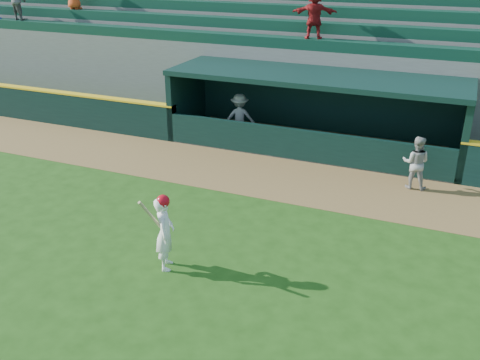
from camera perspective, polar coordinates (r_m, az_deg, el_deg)
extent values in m
plane|color=#1F4812|center=(11.38, -3.18, -9.01)|extent=(120.00, 120.00, 0.00)
cube|color=brown|center=(15.41, 4.78, 0.13)|extent=(40.00, 3.00, 0.01)
cube|color=black|center=(23.09, -24.14, 7.73)|extent=(15.50, 0.30, 1.20)
imported|color=#9A9A95|center=(15.28, 18.24, 1.77)|extent=(0.73, 0.58, 1.49)
imported|color=#A7A6A1|center=(18.24, -0.04, 6.69)|extent=(1.19, 0.94, 1.62)
cube|color=slate|center=(17.91, 7.64, 3.47)|extent=(9.00, 2.60, 0.04)
cube|color=black|center=(19.20, -5.63, 8.50)|extent=(0.20, 2.60, 2.30)
cube|color=black|center=(17.02, 22.94, 4.72)|extent=(0.20, 2.60, 2.30)
cube|color=black|center=(18.76, 8.92, 7.97)|extent=(9.40, 0.20, 2.30)
cube|color=black|center=(17.24, 8.06, 10.85)|extent=(9.40, 2.80, 0.16)
cube|color=black|center=(16.64, 6.57, 3.70)|extent=(9.00, 0.16, 1.00)
cube|color=brown|center=(18.56, 8.35, 4.92)|extent=(8.40, 0.45, 0.10)
cube|color=slate|center=(19.18, 9.38, 9.22)|extent=(34.00, 0.85, 2.91)
cube|color=#0F3828|center=(18.73, 9.62, 13.99)|extent=(34.00, 0.60, 0.36)
cube|color=slate|center=(19.93, 10.04, 10.39)|extent=(34.00, 0.85, 3.36)
cube|color=#0F3828|center=(19.48, 10.35, 15.64)|extent=(34.00, 0.60, 0.36)
cube|color=slate|center=(20.69, 10.65, 11.47)|extent=(34.00, 0.85, 3.81)
cube|color=#0F3828|center=(20.25, 11.03, 17.17)|extent=(34.00, 0.60, 0.36)
cube|color=slate|center=(21.46, 11.22, 12.47)|extent=(34.00, 0.85, 4.26)
cube|color=slate|center=(22.24, 11.76, 13.40)|extent=(34.00, 0.85, 4.71)
cube|color=slate|center=(23.03, 12.26, 14.27)|extent=(34.00, 0.85, 5.16)
cube|color=slate|center=(23.82, 12.74, 15.08)|extent=(34.00, 0.85, 5.61)
cube|color=slate|center=(24.38, 13.01, 15.24)|extent=(34.50, 0.30, 5.61)
imported|color=maroon|center=(18.77, 7.95, 17.14)|extent=(1.56, 0.83, 1.61)
imported|color=#555555|center=(25.34, -22.66, 17.31)|extent=(0.86, 0.71, 1.61)
imported|color=white|center=(11.00, -8.01, -5.66)|extent=(0.58, 0.68, 1.59)
sphere|color=red|center=(10.67, -8.22, -2.27)|extent=(0.27, 0.27, 0.27)
cylinder|color=tan|center=(10.69, -9.58, -3.68)|extent=(0.24, 0.50, 0.76)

